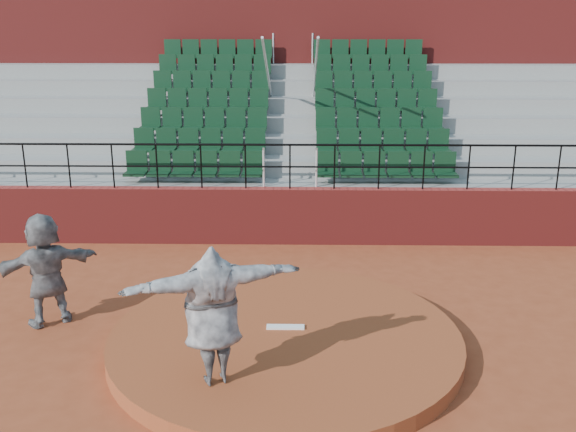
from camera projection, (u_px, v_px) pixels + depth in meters
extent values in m
plane|color=brown|center=(285.00, 346.00, 10.12)|extent=(90.00, 90.00, 0.00)
cylinder|color=brown|center=(285.00, 339.00, 10.08)|extent=(5.50, 5.50, 0.25)
cube|color=white|center=(285.00, 327.00, 10.19)|extent=(0.60, 0.15, 0.03)
cube|color=maroon|center=(290.00, 216.00, 14.72)|extent=(24.00, 0.30, 1.30)
cylinder|color=black|center=(290.00, 145.00, 14.24)|extent=(24.00, 0.05, 0.05)
cylinder|color=black|center=(290.00, 167.00, 14.38)|extent=(24.00, 0.04, 0.04)
cylinder|color=black|center=(25.00, 166.00, 14.48)|extent=(0.04, 0.04, 1.00)
cylinder|color=black|center=(69.00, 166.00, 14.47)|extent=(0.04, 0.04, 1.00)
cylinder|color=black|center=(113.00, 166.00, 14.45)|extent=(0.04, 0.04, 1.00)
cylinder|color=black|center=(157.00, 166.00, 14.43)|extent=(0.04, 0.04, 1.00)
cylinder|color=black|center=(201.00, 166.00, 14.42)|extent=(0.04, 0.04, 1.00)
cylinder|color=black|center=(245.00, 167.00, 14.40)|extent=(0.04, 0.04, 1.00)
cylinder|color=black|center=(290.00, 167.00, 14.38)|extent=(0.04, 0.04, 1.00)
cylinder|color=black|center=(334.00, 167.00, 14.37)|extent=(0.04, 0.04, 1.00)
cylinder|color=black|center=(379.00, 167.00, 14.35)|extent=(0.04, 0.04, 1.00)
cylinder|color=black|center=(424.00, 167.00, 14.34)|extent=(0.04, 0.04, 1.00)
cylinder|color=black|center=(469.00, 167.00, 14.32)|extent=(0.04, 0.04, 1.00)
cylinder|color=black|center=(514.00, 168.00, 14.30)|extent=(0.04, 0.04, 1.00)
cylinder|color=black|center=(559.00, 168.00, 14.29)|extent=(0.04, 0.04, 1.00)
cube|color=gray|center=(290.00, 209.00, 15.27)|extent=(24.00, 0.85, 1.30)
cube|color=black|center=(194.00, 167.00, 15.02)|extent=(3.30, 0.48, 0.72)
cube|color=black|center=(387.00, 168.00, 14.95)|extent=(3.30, 0.48, 0.72)
cube|color=gray|center=(291.00, 192.00, 16.02)|extent=(24.00, 0.85, 1.70)
cube|color=black|center=(199.00, 143.00, 15.72)|extent=(3.30, 0.48, 0.72)
cube|color=black|center=(383.00, 144.00, 15.65)|extent=(3.30, 0.48, 0.72)
cube|color=gray|center=(291.00, 176.00, 16.78)|extent=(24.00, 0.85, 2.10)
cube|color=black|center=(204.00, 122.00, 16.42)|extent=(3.30, 0.48, 0.72)
cube|color=black|center=(379.00, 123.00, 16.34)|extent=(3.30, 0.48, 0.72)
cube|color=gray|center=(292.00, 162.00, 17.54)|extent=(24.00, 0.85, 2.50)
cube|color=black|center=(208.00, 102.00, 17.12)|extent=(3.30, 0.48, 0.72)
cube|color=black|center=(376.00, 103.00, 17.04)|extent=(3.30, 0.48, 0.72)
cube|color=gray|center=(292.00, 149.00, 18.29)|extent=(24.00, 0.85, 2.90)
cube|color=black|center=(211.00, 84.00, 17.81)|extent=(3.30, 0.48, 0.72)
cube|color=black|center=(373.00, 85.00, 17.74)|extent=(3.30, 0.48, 0.72)
cube|color=gray|center=(292.00, 137.00, 19.05)|extent=(24.00, 0.85, 3.30)
cube|color=black|center=(215.00, 67.00, 18.51)|extent=(3.30, 0.48, 0.72)
cube|color=black|center=(371.00, 68.00, 18.44)|extent=(3.30, 0.48, 0.72)
cube|color=gray|center=(293.00, 126.00, 19.80)|extent=(24.00, 0.85, 3.70)
cube|color=black|center=(218.00, 52.00, 19.21)|extent=(3.30, 0.48, 0.72)
cube|color=black|center=(368.00, 52.00, 19.14)|extent=(3.30, 0.48, 0.72)
cylinder|color=silver|center=(269.00, 82.00, 16.92)|extent=(0.06, 5.97, 2.46)
cylinder|color=silver|center=(314.00, 82.00, 16.90)|extent=(0.06, 5.97, 2.46)
cube|color=maroon|center=(293.00, 65.00, 21.15)|extent=(24.00, 3.00, 7.10)
imported|color=black|center=(212.00, 315.00, 8.43)|extent=(2.45, 1.47, 1.93)
imported|color=black|center=(46.00, 269.00, 10.66)|extent=(1.82, 1.44, 1.94)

